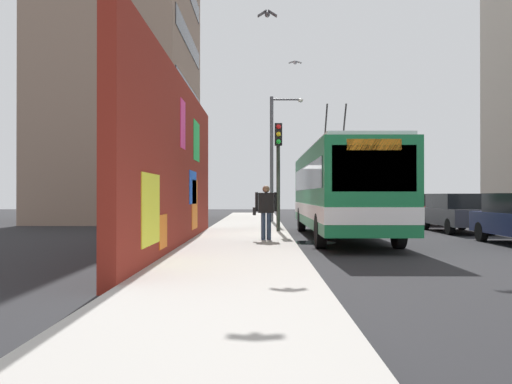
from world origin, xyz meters
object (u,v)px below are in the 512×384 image
street_lamp (275,150)px  pedestrian_at_curb (266,208)px  traffic_light (278,158)px  parked_car_red (415,208)px  city_bus (341,188)px  parked_car_dark_gray (456,212)px

street_lamp → pedestrian_at_curb: bearing=177.1°
traffic_light → street_lamp: 7.90m
parked_car_red → pedestrian_at_curb: 14.14m
parked_car_red → city_bus: bearing=150.8°
city_bus → parked_car_dark_gray: size_ratio=2.39×
traffic_light → street_lamp: (7.84, -0.09, 0.97)m
parked_car_red → pedestrian_at_curb: size_ratio=2.60×
traffic_light → city_bus: bearing=-125.1°
pedestrian_at_curb → traffic_light: 4.38m
city_bus → traffic_light: 2.87m
city_bus → parked_car_red: bearing=-29.2°
parked_car_red → traffic_light: bearing=136.7°
parked_car_dark_gray → pedestrian_at_curb: (-5.78, 7.86, 0.29)m
parked_car_dark_gray → street_lamp: (6.02, 7.26, 3.05)m
pedestrian_at_curb → traffic_light: size_ratio=0.41×
parked_car_red → traffic_light: 10.91m
pedestrian_at_curb → parked_car_red: bearing=-33.8°
street_lamp → parked_car_dark_gray: bearing=-129.7°
city_bus → traffic_light: size_ratio=2.80×
city_bus → pedestrian_at_curb: size_ratio=6.90×
parked_car_dark_gray → street_lamp: street_lamp is taller
parked_car_dark_gray → city_bus: bearing=122.6°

